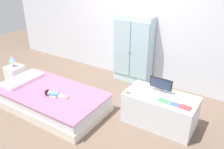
{
  "coord_description": "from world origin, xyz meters",
  "views": [
    {
      "loc": [
        1.97,
        -2.41,
        2.23
      ],
      "look_at": [
        0.19,
        0.38,
        0.6
      ],
      "focal_mm": 38.15,
      "sensor_mm": 36.0,
      "label": 1
    }
  ],
  "objects": [
    {
      "name": "tv_stand",
      "position": [
        1.01,
        0.39,
        0.24
      ],
      "size": [
        1.01,
        0.52,
        0.47
      ],
      "primitive_type": "cube",
      "color": "silver",
      "rests_on": "ground_plane"
    },
    {
      "name": "wardrobe",
      "position": [
        0.02,
        1.4,
        0.66
      ],
      "size": [
        0.74,
        0.28,
        1.31
      ],
      "color": "silver",
      "rests_on": "ground_plane"
    },
    {
      "name": "book_red",
      "position": [
        1.39,
        0.28,
        0.48
      ],
      "size": [
        0.15,
        0.1,
        0.01
      ],
      "primitive_type": "cube",
      "color": "#CC3838",
      "rests_on": "tv_stand"
    },
    {
      "name": "ground_plane",
      "position": [
        0.0,
        0.0,
        -0.01
      ],
      "size": [
        10.0,
        10.0,
        0.02
      ],
      "primitive_type": "cube",
      "color": "brown"
    },
    {
      "name": "pillow",
      "position": [
        -1.3,
        -0.16,
        0.33
      ],
      "size": [
        0.32,
        0.7,
        0.06
      ],
      "primitive_type": "cube",
      "color": "silver",
      "rests_on": "bed"
    },
    {
      "name": "book_green",
      "position": [
        1.09,
        0.28,
        0.48
      ],
      "size": [
        0.15,
        0.08,
        0.01
      ],
      "primitive_type": "cube",
      "color": "#429E51",
      "rests_on": "tv_stand"
    },
    {
      "name": "book_blue",
      "position": [
        1.25,
        0.28,
        0.48
      ],
      "size": [
        0.13,
        0.08,
        0.01
      ],
      "primitive_type": "cube",
      "color": "blue",
      "rests_on": "tv_stand"
    },
    {
      "name": "nightstand",
      "position": [
        -1.75,
        0.01,
        0.2
      ],
      "size": [
        0.28,
        0.28,
        0.41
      ],
      "primitive_type": "cube",
      "color": "white",
      "rests_on": "ground_plane"
    },
    {
      "name": "back_wall",
      "position": [
        0.0,
        1.57,
        1.35
      ],
      "size": [
        6.4,
        0.05,
        2.7
      ],
      "primitive_type": "cube",
      "color": "silver",
      "rests_on": "ground_plane"
    },
    {
      "name": "rocking_horse_toy",
      "position": [
        0.58,
        0.2,
        0.52
      ],
      "size": [
        0.08,
        0.04,
        0.1
      ],
      "color": "#8E6642",
      "rests_on": "tv_stand"
    },
    {
      "name": "table_lamp",
      "position": [
        -1.75,
        0.01,
        0.55
      ],
      "size": [
        0.13,
        0.13,
        0.21
      ],
      "color": "#B7B2AD",
      "rests_on": "nightstand"
    },
    {
      "name": "bed",
      "position": [
        -0.62,
        -0.16,
        0.15
      ],
      "size": [
        1.76,
        0.97,
        0.3
      ],
      "color": "silver",
      "rests_on": "ground_plane"
    },
    {
      "name": "tv_monitor",
      "position": [
        0.95,
        0.48,
        0.6
      ],
      "size": [
        0.33,
        0.1,
        0.22
      ],
      "color": "#99999E",
      "rests_on": "tv_stand"
    },
    {
      "name": "doll",
      "position": [
        -0.51,
        -0.24,
        0.34
      ],
      "size": [
        0.39,
        0.17,
        0.1
      ],
      "color": "#4C84C6",
      "rests_on": "bed"
    }
  ]
}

